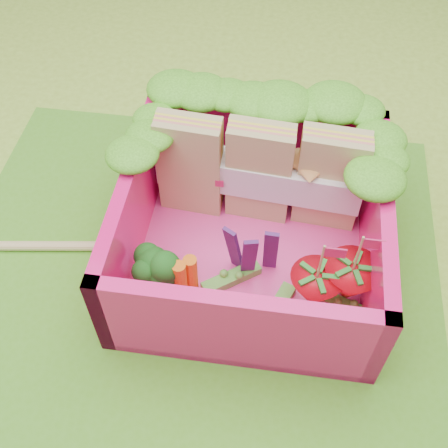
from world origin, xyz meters
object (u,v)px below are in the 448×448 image
at_px(strawberry_left, 314,290).
at_px(strawberry_right, 349,283).
at_px(bento_box, 252,224).
at_px(chopsticks, 21,246).
at_px(sandwich_stack, 260,173).
at_px(broccoli, 151,264).

bearing_deg(strawberry_left, strawberry_right, 19.78).
height_order(bento_box, chopsticks, bento_box).
distance_m(sandwich_stack, chopsticks, 1.37).
distance_m(bento_box, broccoli, 0.55).
relative_size(bento_box, sandwich_stack, 1.18).
distance_m(bento_box, strawberry_left, 0.45).
bearing_deg(bento_box, sandwich_stack, 88.92).
height_order(sandwich_stack, strawberry_right, sandwich_stack).
relative_size(sandwich_stack, strawberry_left, 2.24).
xyz_separation_m(broccoli, strawberry_left, (0.80, -0.01, -0.05)).
height_order(sandwich_stack, strawberry_left, sandwich_stack).
distance_m(broccoli, strawberry_left, 0.81).
xyz_separation_m(bento_box, strawberry_left, (0.34, -0.29, -0.09)).
bearing_deg(bento_box, strawberry_left, -41.02).
relative_size(bento_box, chopsticks, 0.58).
relative_size(broccoli, strawberry_left, 0.66).
bearing_deg(broccoli, strawberry_right, 2.91).
distance_m(strawberry_left, chopsticks, 1.60).
bearing_deg(strawberry_left, bento_box, 138.98).
xyz_separation_m(bento_box, broccoli, (-0.47, -0.28, -0.05)).
height_order(broccoli, chopsticks, broccoli).
bearing_deg(chopsticks, bento_box, 5.92).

